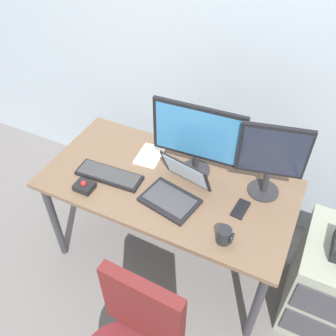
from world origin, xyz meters
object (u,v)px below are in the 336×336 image
object	(u,v)px
monitor_side	(272,157)
laptop	(176,190)
file_cabinet	(329,282)
keyboard	(109,175)
trackball_mouse	(84,186)
cell_phone	(241,209)
coffee_mug	(224,236)
paper_notepad	(150,156)
monitor_main	(198,136)

from	to	relation	value
monitor_side	laptop	distance (m)	0.56
file_cabinet	keyboard	world-z (taller)	keyboard
laptop	trackball_mouse	bearing A→B (deg)	-160.05
cell_phone	laptop	bearing A→B (deg)	-164.75
coffee_mug	paper_notepad	xyz separation A→B (m)	(-0.65, 0.42, -0.04)
monitor_main	cell_phone	distance (m)	0.48
file_cabinet	laptop	xyz separation A→B (m)	(-0.96, -0.12, 0.47)
monitor_main	laptop	world-z (taller)	monitor_main
file_cabinet	trackball_mouse	distance (m)	1.56
trackball_mouse	cell_phone	size ratio (longest dim) A/B	0.77
keyboard	coffee_mug	size ratio (longest dim) A/B	4.62
cell_phone	keyboard	bearing A→B (deg)	-167.72
coffee_mug	laptop	bearing A→B (deg)	153.69
coffee_mug	cell_phone	distance (m)	0.24
coffee_mug	keyboard	bearing A→B (deg)	169.63
keyboard	laptop	size ratio (longest dim) A/B	1.14
keyboard	paper_notepad	distance (m)	0.30
monitor_main	laptop	distance (m)	0.33
laptop	trackball_mouse	xyz separation A→B (m)	(-0.50, -0.18, -0.03)
monitor_main	trackball_mouse	world-z (taller)	monitor_main
trackball_mouse	laptop	bearing A→B (deg)	19.95
paper_notepad	trackball_mouse	bearing A→B (deg)	-116.29
trackball_mouse	cell_phone	xyz separation A→B (m)	(0.88, 0.25, -0.02)
file_cabinet	coffee_mug	distance (m)	0.81
monitor_side	paper_notepad	size ratio (longest dim) A/B	2.27
laptop	coffee_mug	world-z (taller)	laptop
file_cabinet	monitor_side	xyz separation A→B (m)	(-0.51, 0.14, 0.69)
file_cabinet	coffee_mug	bearing A→B (deg)	-154.21
monitor_side	file_cabinet	bearing A→B (deg)	-15.01
monitor_side	coffee_mug	size ratio (longest dim) A/B	5.21
monitor_main	coffee_mug	distance (m)	0.58
monitor_main	laptop	xyz separation A→B (m)	(-0.02, -0.25, -0.22)
monitor_side	keyboard	bearing A→B (deg)	-161.94
monitor_main	laptop	bearing A→B (deg)	-94.85
monitor_side	keyboard	xyz separation A→B (m)	(-0.88, -0.29, -0.26)
monitor_side	laptop	bearing A→B (deg)	-150.46
monitor_main	trackball_mouse	bearing A→B (deg)	-140.72
file_cabinet	laptop	size ratio (longest dim) A/B	1.81
monitor_main	paper_notepad	bearing A→B (deg)	-178.90
trackball_mouse	keyboard	bearing A→B (deg)	63.54
laptop	coffee_mug	bearing A→B (deg)	-26.31
keyboard	paper_notepad	bearing A→B (deg)	63.80
monitor_main	monitor_side	xyz separation A→B (m)	(0.43, 0.01, 0.00)
trackball_mouse	cell_phone	world-z (taller)	trackball_mouse
trackball_mouse	monitor_side	bearing A→B (deg)	24.64
laptop	cell_phone	xyz separation A→B (m)	(0.37, 0.06, -0.05)
laptop	paper_notepad	size ratio (longest dim) A/B	1.76
coffee_mug	cell_phone	xyz separation A→B (m)	(0.01, 0.24, -0.04)
file_cabinet	laptop	bearing A→B (deg)	-173.13
monitor_side	coffee_mug	xyz separation A→B (m)	(-0.09, -0.43, -0.23)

